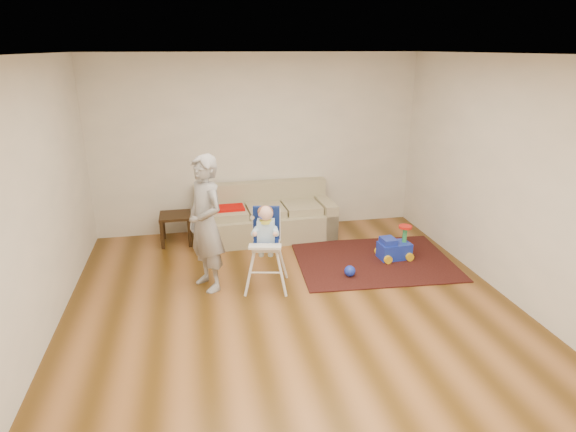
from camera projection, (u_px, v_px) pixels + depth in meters
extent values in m
plane|color=#4E320F|center=(295.00, 314.00, 5.27)|extent=(5.50, 5.50, 0.00)
cube|color=white|center=(258.00, 145.00, 7.36)|extent=(5.00, 0.04, 2.70)
cube|color=white|center=(26.00, 212.00, 4.35)|extent=(0.04, 5.50, 2.70)
cube|color=white|center=(518.00, 183.00, 5.29)|extent=(0.04, 5.50, 2.70)
cube|color=white|center=(297.00, 54.00, 4.37)|extent=(5.00, 5.50, 0.04)
cube|color=#BE0A06|center=(228.00, 208.00, 7.08)|extent=(0.48, 0.32, 0.04)
cube|color=black|center=(374.00, 261.00, 6.55)|extent=(2.16, 1.68, 0.02)
sphere|color=#1C34C4|center=(350.00, 271.00, 6.08)|extent=(0.14, 0.14, 0.14)
cylinder|color=#1C34C4|center=(262.00, 218.00, 5.47)|extent=(0.04, 0.12, 0.01)
imported|color=gray|center=(206.00, 224.00, 5.60)|extent=(0.62, 0.71, 1.63)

